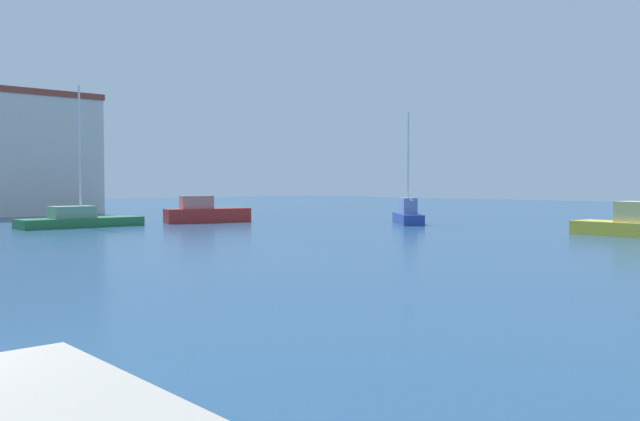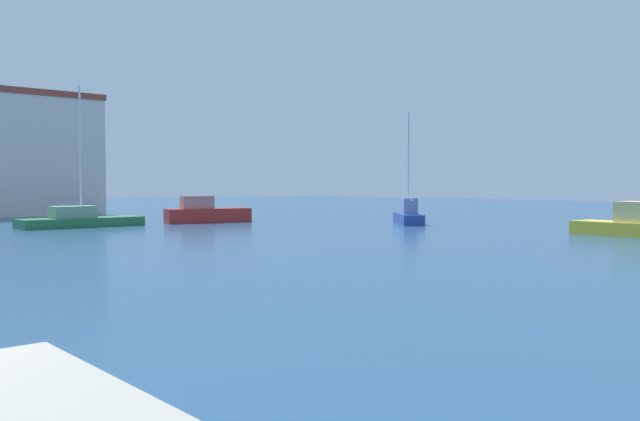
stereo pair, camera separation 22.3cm
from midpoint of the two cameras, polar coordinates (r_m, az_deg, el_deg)
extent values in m
plane|color=navy|center=(32.05, -12.99, -2.40)|extent=(160.00, 160.00, 0.00)
cube|color=#233D93|center=(43.37, 7.76, -0.70)|extent=(4.07, 4.53, 0.66)
cube|color=#6E7DB1|center=(43.16, 7.81, 0.41)|extent=(1.82, 1.93, 1.03)
cylinder|color=silver|center=(43.33, 7.79, 4.07)|extent=(0.12, 0.12, 6.56)
cylinder|color=silver|center=(42.47, 7.96, 0.89)|extent=(1.13, 1.34, 0.08)
cube|color=#28703D|center=(42.28, -19.77, -0.96)|extent=(7.21, 2.25, 0.56)
cube|color=gray|center=(42.06, -20.44, -0.12)|extent=(2.48, 1.51, 0.71)
cylinder|color=silver|center=(42.26, -19.85, 4.79)|extent=(0.12, 0.12, 7.92)
cube|color=#B22823|center=(44.97, -9.48, -0.42)|extent=(5.87, 2.77, 0.94)
cube|color=#C4716E|center=(44.70, -10.42, 0.71)|extent=(2.28, 1.40, 0.86)
cube|color=beige|center=(61.18, -23.78, 4.20)|extent=(9.91, 8.42, 9.62)
cube|color=brown|center=(61.57, -23.86, 8.91)|extent=(10.11, 8.59, 0.50)
camera|label=1|loc=(0.11, -89.84, 0.01)|focal=37.07mm
camera|label=2|loc=(0.11, 90.16, -0.01)|focal=37.07mm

